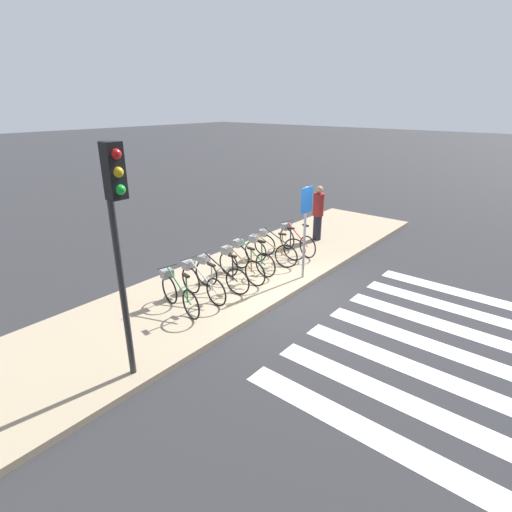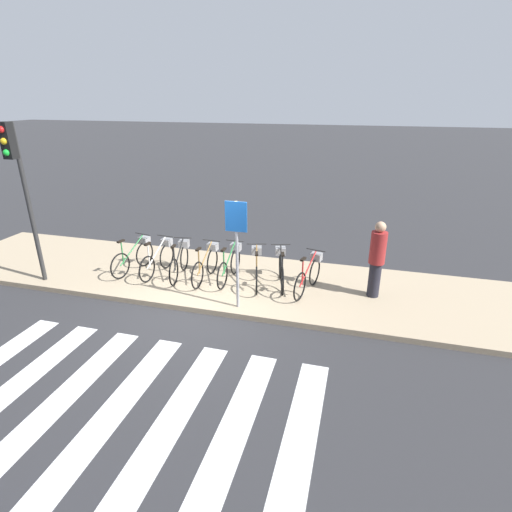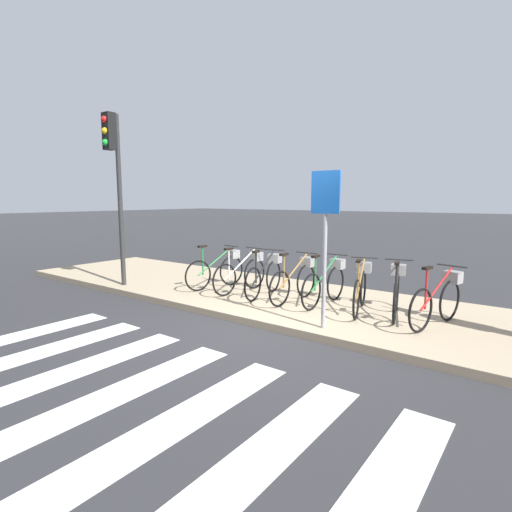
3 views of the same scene
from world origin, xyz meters
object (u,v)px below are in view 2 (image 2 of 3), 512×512
Objects in this scene: parked_bicycle_1 at (159,257)px; sign_post at (237,237)px; parked_bicycle_7 at (309,273)px; traffic_light at (18,172)px; parked_bicycle_2 at (180,259)px; parked_bicycle_5 at (257,267)px; parked_bicycle_4 at (230,263)px; pedestrian at (377,258)px; parked_bicycle_3 at (207,263)px; parked_bicycle_6 at (281,267)px; parked_bicycle_0 at (135,255)px.

parked_bicycle_1 is 2.90m from sign_post.
parked_bicycle_1 is 1.02× the size of parked_bicycle_7.
traffic_light reaches higher than parked_bicycle_1.
parked_bicycle_5 is (1.93, 0.05, 0.00)m from parked_bicycle_2.
pedestrian reaches higher than parked_bicycle_4.
parked_bicycle_7 is (3.17, 0.02, 0.00)m from parked_bicycle_2.
parked_bicycle_4 is at bearing 3.73° from parked_bicycle_1.
parked_bicycle_1 is at bearing 179.65° from parked_bicycle_3.
parked_bicycle_4 is at bearing 12.79° from parked_bicycle_3.
parked_bicycle_3 is 4.54m from traffic_light.
sign_post is (1.84, -1.15, 1.13)m from parked_bicycle_2.
parked_bicycle_1 is at bearing -178.69° from parked_bicycle_5.
parked_bicycle_5 is 1.00× the size of parked_bicycle_6.
traffic_light reaches higher than parked_bicycle_4.
parked_bicycle_3 is at bearing -176.98° from parked_bicycle_5.
parked_bicycle_2 is at bearing -179.72° from parked_bicycle_7.
sign_post is (2.41, -1.15, 1.13)m from parked_bicycle_1.
traffic_light is (-3.09, -1.20, 2.20)m from parked_bicycle_2.
parked_bicycle_5 is 0.57m from parked_bicycle_6.
traffic_light is at bearing -166.13° from parked_bicycle_6.
parked_bicycle_6 is (3.72, 0.19, 0.00)m from parked_bicycle_0.
parked_bicycle_7 is at bearing 0.28° from parked_bicycle_1.
parked_bicycle_4 is at bearing 5.29° from parked_bicycle_2.
parked_bicycle_0 and parked_bicycle_4 have the same top height.
parked_bicycle_1 and parked_bicycle_4 have the same top height.
parked_bicycle_3 and parked_bicycle_4 have the same top height.
parked_bicycle_2 is 1.02× the size of parked_bicycle_7.
sign_post reaches higher than parked_bicycle_3.
parked_bicycle_3 is (1.27, -0.01, 0.00)m from parked_bicycle_1.
parked_bicycle_1 is 0.67× the size of sign_post.
pedestrian reaches higher than parked_bicycle_0.
pedestrian is at bearing 4.45° from parked_bicycle_7.
traffic_light is (-4.35, -1.32, 2.20)m from parked_bicycle_4.
sign_post is (-0.64, -1.33, 1.13)m from parked_bicycle_6.
parked_bicycle_7 is at bearing -13.28° from parked_bicycle_6.
parked_bicycle_1 is 0.57m from parked_bicycle_2.
pedestrian reaches higher than parked_bicycle_6.
parked_bicycle_6 is at bearing 2.81° from parked_bicycle_4.
parked_bicycle_7 is at bearing 0.38° from parked_bicycle_0.
sign_post reaches higher than parked_bicycle_7.
parked_bicycle_4 is at bearing 176.98° from parked_bicycle_7.
parked_bicycle_0 and parked_bicycle_7 have the same top height.
parked_bicycle_0 is at bearing -179.07° from parked_bicycle_1.
parked_bicycle_6 is 0.41× the size of traffic_light.
parked_bicycle_4 is 1.02× the size of parked_bicycle_7.
parked_bicycle_2 is at bearing 0.25° from parked_bicycle_1.
parked_bicycle_7 is at bearing 41.34° from sign_post.
parked_bicycle_1 is 1.03× the size of parked_bicycle_6.
pedestrian is at bearing 24.97° from sign_post.
pedestrian is at bearing 9.80° from traffic_light.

